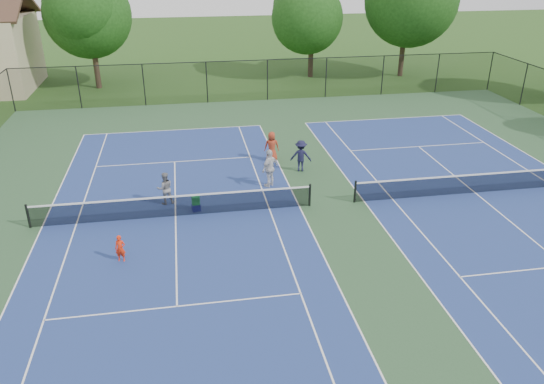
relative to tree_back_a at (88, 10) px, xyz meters
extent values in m
plane|color=#234716|center=(13.00, -24.00, -6.04)|extent=(140.00, 140.00, 0.00)
cube|color=#2B4D2E|center=(13.00, -24.00, -6.03)|extent=(36.00, 36.00, 0.01)
cube|color=navy|center=(6.00, -24.00, -6.03)|extent=(10.97, 23.77, 0.00)
cube|color=white|center=(6.00, -12.11, -6.02)|extent=(10.97, 0.06, 0.00)
cube|color=white|center=(0.52, -24.00, -6.02)|extent=(0.06, 23.77, 0.00)
cube|color=white|center=(11.48, -24.00, -6.02)|extent=(0.06, 23.77, 0.00)
cube|color=white|center=(1.88, -24.00, -6.02)|extent=(0.06, 23.77, 0.00)
cube|color=white|center=(10.12, -24.00, -6.02)|extent=(0.06, 23.77, 0.00)
cube|color=white|center=(6.00, -17.60, -6.02)|extent=(8.23, 0.06, 0.00)
cube|color=white|center=(6.00, -30.40, -6.02)|extent=(8.23, 0.06, 0.00)
cube|color=white|center=(6.00, -24.00, -6.02)|extent=(0.06, 12.80, 0.00)
cylinder|color=black|center=(0.05, -24.00, -5.50)|extent=(0.10, 0.10, 1.07)
cylinder|color=black|center=(11.95, -24.00, -5.50)|extent=(0.10, 0.10, 1.07)
cube|color=black|center=(6.00, -24.00, -5.57)|extent=(11.90, 0.01, 0.90)
cube|color=white|center=(6.00, -24.00, -5.09)|extent=(11.90, 0.04, 0.07)
cube|color=navy|center=(20.00, -24.00, -6.03)|extent=(10.97, 23.77, 0.00)
cube|color=white|center=(20.00, -12.11, -6.02)|extent=(10.97, 0.06, 0.00)
cube|color=white|center=(14.52, -24.00, -6.02)|extent=(0.06, 23.77, 0.00)
cube|color=white|center=(15.88, -24.00, -6.02)|extent=(0.06, 23.77, 0.00)
cube|color=white|center=(20.00, -17.60, -6.02)|extent=(8.23, 0.06, 0.00)
cube|color=white|center=(20.00, -24.00, -6.02)|extent=(0.06, 12.80, 0.00)
cylinder|color=black|center=(14.05, -24.00, -5.50)|extent=(0.10, 0.10, 1.07)
cube|color=black|center=(20.00, -24.00, -5.57)|extent=(11.90, 0.01, 0.90)
cube|color=white|center=(20.00, -24.00, -5.09)|extent=(11.90, 0.04, 0.07)
cylinder|color=black|center=(-5.00, -6.00, -4.54)|extent=(0.08, 0.08, 3.00)
cylinder|color=black|center=(-0.50, -6.00, -4.54)|extent=(0.08, 0.08, 3.00)
cylinder|color=black|center=(4.00, -6.00, -4.54)|extent=(0.08, 0.08, 3.00)
cylinder|color=black|center=(8.50, -6.00, -4.54)|extent=(0.08, 0.08, 3.00)
cylinder|color=black|center=(13.00, -6.00, -4.54)|extent=(0.08, 0.08, 3.00)
cylinder|color=black|center=(17.50, -6.00, -4.54)|extent=(0.08, 0.08, 3.00)
cylinder|color=black|center=(22.00, -6.00, -4.54)|extent=(0.08, 0.08, 3.00)
cylinder|color=black|center=(26.50, -6.00, -4.54)|extent=(0.08, 0.08, 3.00)
cylinder|color=black|center=(31.00, -6.00, -4.54)|extent=(0.08, 0.08, 3.00)
cylinder|color=black|center=(31.00, -10.50, -4.54)|extent=(0.08, 0.08, 3.00)
cube|color=black|center=(13.00, -6.00, -4.54)|extent=(36.00, 0.01, 3.00)
cube|color=black|center=(13.00, -6.00, -3.04)|extent=(36.00, 0.05, 0.05)
cylinder|color=#2D2116|center=(0.00, 0.00, -4.15)|extent=(0.44, 0.44, 3.78)
sphere|color=#163C10|center=(0.00, 0.00, -0.39)|extent=(6.80, 6.80, 6.80)
sphere|color=#163C10|center=(0.00, 0.00, 0.28)|extent=(5.58, 5.58, 5.58)
cylinder|color=#2D2116|center=(18.00, 1.00, -4.33)|extent=(0.44, 0.44, 3.42)
sphere|color=#163C10|center=(18.00, 1.00, -0.97)|extent=(6.00, 6.00, 6.00)
sphere|color=#163C10|center=(18.00, 1.00, -0.27)|extent=(4.92, 4.92, 4.92)
cylinder|color=#2D2116|center=(26.00, 0.00, -3.88)|extent=(0.44, 0.44, 4.32)
imported|color=red|center=(4.01, -27.26, -5.51)|extent=(0.42, 0.31, 1.05)
imported|color=gray|center=(5.60, -22.66, -5.28)|extent=(0.83, 0.71, 1.52)
imported|color=silver|center=(10.55, -21.56, -5.10)|extent=(1.12, 1.09, 1.88)
imported|color=#171734|center=(12.44, -19.95, -5.21)|extent=(1.20, 0.89, 1.66)
imported|color=#9C331C|center=(11.21, -18.29, -5.23)|extent=(0.84, 0.59, 1.63)
cube|color=navy|center=(6.91, -23.60, -5.88)|extent=(0.41, 0.36, 0.32)
cube|color=green|center=(6.91, -23.60, -5.51)|extent=(0.36, 0.31, 0.42)
camera|label=1|loc=(6.66, -44.71, 4.63)|focal=35.00mm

